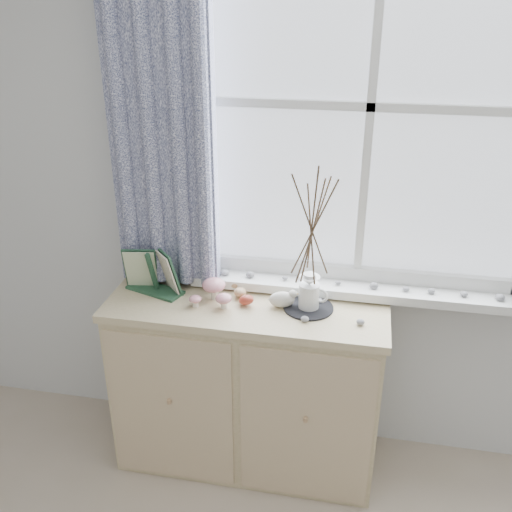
{
  "coord_description": "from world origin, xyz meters",
  "views": [
    {
      "loc": [
        0.3,
        -0.31,
        2.06
      ],
      "look_at": [
        -0.1,
        1.7,
        1.1
      ],
      "focal_mm": 40.0,
      "sensor_mm": 36.0,
      "label": 1
    }
  ],
  "objects_px": {
    "sideboard": "(247,384)",
    "botanical_book": "(151,273)",
    "twig_pitcher": "(312,225)",
    "toadstool_cluster": "(214,290)"
  },
  "relations": [
    {
      "from": "toadstool_cluster",
      "to": "twig_pitcher",
      "type": "distance_m",
      "value": 0.51
    },
    {
      "from": "botanical_book",
      "to": "toadstool_cluster",
      "type": "relative_size",
      "value": 1.63
    },
    {
      "from": "botanical_book",
      "to": "sideboard",
      "type": "bearing_deg",
      "value": 18.34
    },
    {
      "from": "sideboard",
      "to": "twig_pitcher",
      "type": "distance_m",
      "value": 0.84
    },
    {
      "from": "sideboard",
      "to": "botanical_book",
      "type": "height_order",
      "value": "botanical_book"
    },
    {
      "from": "sideboard",
      "to": "toadstool_cluster",
      "type": "relative_size",
      "value": 6.63
    },
    {
      "from": "twig_pitcher",
      "to": "toadstool_cluster",
      "type": "bearing_deg",
      "value": -166.81
    },
    {
      "from": "botanical_book",
      "to": "toadstool_cluster",
      "type": "height_order",
      "value": "botanical_book"
    },
    {
      "from": "toadstool_cluster",
      "to": "twig_pitcher",
      "type": "relative_size",
      "value": 0.28
    },
    {
      "from": "twig_pitcher",
      "to": "sideboard",
      "type": "bearing_deg",
      "value": -166.81
    }
  ]
}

